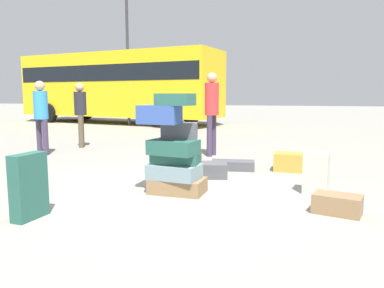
{
  "coord_description": "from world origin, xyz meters",
  "views": [
    {
      "loc": [
        1.49,
        -4.68,
        1.34
      ],
      "look_at": [
        0.04,
        0.84,
        0.57
      ],
      "focal_mm": 34.9,
      "sensor_mm": 36.0,
      "label": 1
    }
  ],
  "objects": [
    {
      "name": "suitcase_tower",
      "position": [
        -0.01,
        0.04,
        0.56
      ],
      "size": [
        0.85,
        0.67,
        1.35
      ],
      "color": "olive",
      "rests_on": "ground"
    },
    {
      "name": "ground_plane",
      "position": [
        0.0,
        0.0,
        0.0
      ],
      "size": [
        80.0,
        80.0,
        0.0
      ],
      "primitive_type": "plane",
      "color": "gray"
    },
    {
      "name": "suitcase_tan_behind_tower",
      "position": [
        1.65,
        1.96,
        0.16
      ],
      "size": [
        0.82,
        0.43,
        0.32
      ],
      "primitive_type": "cube",
      "rotation": [
        0.0,
        0.0,
        -0.06
      ],
      "color": "#B28C33",
      "rests_on": "ground"
    },
    {
      "name": "suitcase_brown_left_side",
      "position": [
        2.04,
        -0.33,
        0.11
      ],
      "size": [
        0.58,
        0.44,
        0.22
      ],
      "primitive_type": "cube",
      "rotation": [
        0.0,
        0.0,
        -0.28
      ],
      "color": "olive",
      "rests_on": "ground"
    },
    {
      "name": "person_passerby_in_red",
      "position": [
        -3.81,
        2.41,
        0.97
      ],
      "size": [
        0.33,
        0.3,
        1.62
      ],
      "rotation": [
        0.0,
        0.0,
        -0.32
      ],
      "color": "#3F334C",
      "rests_on": "ground"
    },
    {
      "name": "suitcase_cream_right_side",
      "position": [
        1.86,
        0.53,
        0.28
      ],
      "size": [
        0.37,
        0.35,
        0.56
      ],
      "primitive_type": "cube",
      "rotation": [
        0.0,
        0.0,
        -0.19
      ],
      "color": "beige",
      "rests_on": "ground"
    },
    {
      "name": "person_bearded_onlooker",
      "position": [
        -0.15,
        3.21,
        1.08
      ],
      "size": [
        0.3,
        0.34,
        1.8
      ],
      "rotation": [
        0.0,
        0.0,
        -1.77
      ],
      "color": "#3F334C",
      "rests_on": "ground"
    },
    {
      "name": "suitcase_teal_foreground_far",
      "position": [
        -1.2,
        -1.36,
        0.36
      ],
      "size": [
        0.2,
        0.43,
        0.71
      ],
      "primitive_type": "cube",
      "rotation": [
        0.0,
        0.0,
        -0.1
      ],
      "color": "#26594C",
      "rests_on": "ground"
    },
    {
      "name": "parked_bus",
      "position": [
        -6.24,
        11.26,
        1.83
      ],
      "size": [
        9.98,
        4.4,
        3.15
      ],
      "rotation": [
        0.0,
        0.0,
        -0.2
      ],
      "color": "yellow",
      "rests_on": "ground"
    },
    {
      "name": "suitcase_charcoal_white_trunk",
      "position": [
        0.26,
        1.13,
        0.12
      ],
      "size": [
        0.62,
        0.53,
        0.23
      ],
      "primitive_type": "cube",
      "rotation": [
        0.0,
        0.0,
        0.22
      ],
      "color": "#4C4C51",
      "rests_on": "ground"
    },
    {
      "name": "person_tourist_with_camera",
      "position": [
        -3.62,
        3.69,
        0.97
      ],
      "size": [
        0.3,
        0.32,
        1.62
      ],
      "rotation": [
        0.0,
        0.0,
        -1.11
      ],
      "color": "brown",
      "rests_on": "ground"
    },
    {
      "name": "lamp_post",
      "position": [
        -5.15,
        9.98,
        4.05
      ],
      "size": [
        0.36,
        0.36,
        6.22
      ],
      "color": "#333338",
      "rests_on": "ground"
    },
    {
      "name": "suitcase_charcoal_foreground_near",
      "position": [
        0.54,
        1.81,
        0.08
      ],
      "size": [
        0.79,
        0.42,
        0.16
      ],
      "primitive_type": "cube",
      "rotation": [
        0.0,
        0.0,
        0.11
      ],
      "color": "#4C4C51",
      "rests_on": "ground"
    }
  ]
}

